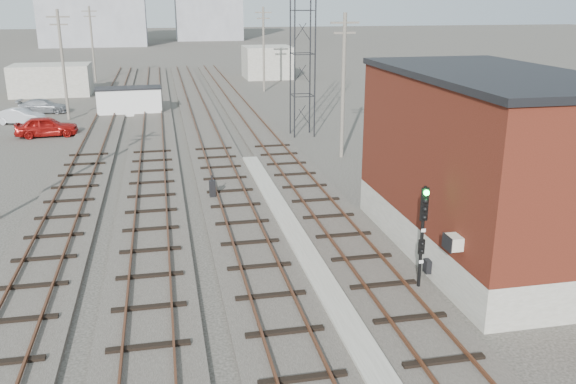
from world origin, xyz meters
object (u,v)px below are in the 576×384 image
object	(u,v)px
switch_stand	(212,189)
car_grey	(43,106)
car_red	(47,126)
car_silver	(20,116)
site_trailer	(129,101)
signal_mast	(423,232)

from	to	relation	value
switch_stand	car_grey	bearing A→B (deg)	108.43
switch_stand	car_red	bearing A→B (deg)	115.40
car_red	car_silver	size ratio (longest dim) A/B	1.14
car_red	car_grey	bearing A→B (deg)	6.58
site_trailer	car_grey	xyz separation A→B (m)	(-7.61, 2.22, -0.57)
signal_mast	switch_stand	bearing A→B (deg)	117.85
car_red	car_silver	distance (m)	6.20
car_red	site_trailer	bearing A→B (deg)	-38.71
switch_stand	car_silver	distance (m)	26.84
signal_mast	switch_stand	size ratio (longest dim) A/B	3.12
switch_stand	site_trailer	bearing A→B (deg)	95.21
signal_mast	switch_stand	xyz separation A→B (m)	(-6.15, 11.65, -1.65)
car_red	signal_mast	bearing A→B (deg)	-154.07
car_grey	car_red	bearing A→B (deg)	-165.06
car_red	car_silver	xyz separation A→B (m)	(-2.95, 5.46, -0.11)
site_trailer	car_red	world-z (taller)	site_trailer
car_grey	signal_mast	bearing A→B (deg)	-150.29
car_red	car_silver	bearing A→B (deg)	24.35
signal_mast	site_trailer	size ratio (longest dim) A/B	0.66
signal_mast	car_silver	bearing A→B (deg)	119.70
switch_stand	car_red	world-z (taller)	car_red
signal_mast	car_grey	world-z (taller)	signal_mast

